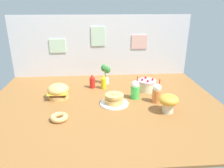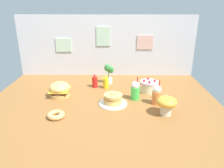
{
  "view_description": "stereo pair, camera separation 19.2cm",
  "coord_description": "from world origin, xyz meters",
  "views": [
    {
      "loc": [
        -0.07,
        -2.02,
        0.98
      ],
      "look_at": [
        0.09,
        0.13,
        0.17
      ],
      "focal_mm": 34.77,
      "sensor_mm": 36.0,
      "label": 1
    },
    {
      "loc": [
        0.12,
        -2.03,
        0.98
      ],
      "look_at": [
        0.09,
        0.13,
        0.17
      ],
      "focal_mm": 34.77,
      "sensor_mm": 36.0,
      "label": 2
    }
  ],
  "objects": [
    {
      "name": "ground_plane",
      "position": [
        0.0,
        0.0,
        -0.01
      ],
      "size": [
        2.43,
        1.91,
        0.02
      ],
      "primitive_type": "cube",
      "color": "brown"
    },
    {
      "name": "back_wall",
      "position": [
        -0.0,
        0.95,
        0.42
      ],
      "size": [
        2.43,
        0.04,
        0.83
      ],
      "color": "silver",
      "rests_on": "ground_plane"
    },
    {
      "name": "burger",
      "position": [
        -0.49,
        0.18,
        0.08
      ],
      "size": [
        0.23,
        0.23,
        0.16
      ],
      "color": "#DBA859",
      "rests_on": "ground_plane"
    },
    {
      "name": "pancake_stack",
      "position": [
        0.1,
        -0.02,
        0.05
      ],
      "size": [
        0.29,
        0.29,
        0.13
      ],
      "color": "white",
      "rests_on": "ground_plane"
    },
    {
      "name": "layer_cake",
      "position": [
        0.52,
        0.32,
        0.07
      ],
      "size": [
        0.21,
        0.21,
        0.16
      ],
      "color": "beige",
      "rests_on": "ground_plane"
    },
    {
      "name": "ketchup_bottle",
      "position": [
        -0.13,
        0.46,
        0.08
      ],
      "size": [
        0.07,
        0.07,
        0.17
      ],
      "color": "red",
      "rests_on": "ground_plane"
    },
    {
      "name": "mustard_bottle",
      "position": [
        0.01,
        0.43,
        0.08
      ],
      "size": [
        0.07,
        0.07,
        0.17
      ],
      "color": "yellow",
      "rests_on": "ground_plane"
    },
    {
      "name": "cream_soda_cup",
      "position": [
        0.34,
        0.11,
        0.1
      ],
      "size": [
        0.09,
        0.09,
        0.26
      ],
      "color": "green",
      "rests_on": "ground_plane"
    },
    {
      "name": "orange_float_cup",
      "position": [
        0.54,
        0.0,
        0.1
      ],
      "size": [
        0.09,
        0.09,
        0.26
      ],
      "color": "orange",
      "rests_on": "ground_plane"
    },
    {
      "name": "donut_pink_glaze",
      "position": [
        -0.42,
        -0.3,
        0.03
      ],
      "size": [
        0.16,
        0.16,
        0.05
      ],
      "color": "tan",
      "rests_on": "ground_plane"
    },
    {
      "name": "potted_plant",
      "position": [
        0.04,
        0.61,
        0.14
      ],
      "size": [
        0.12,
        0.1,
        0.26
      ],
      "color": "white",
      "rests_on": "ground_plane"
    },
    {
      "name": "mushroom_stool",
      "position": [
        0.59,
        -0.23,
        0.11
      ],
      "size": [
        0.19,
        0.19,
        0.18
      ],
      "color": "beige",
      "rests_on": "ground_plane"
    }
  ]
}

